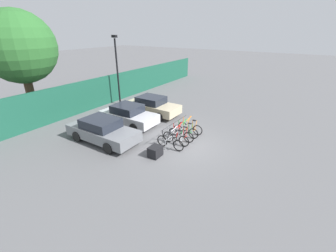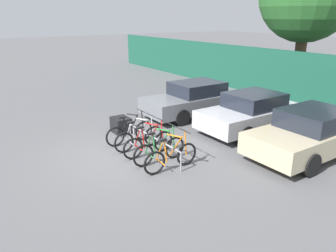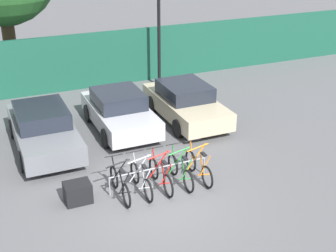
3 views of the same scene
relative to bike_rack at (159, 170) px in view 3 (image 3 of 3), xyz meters
name	(u,v)px [view 3 (image 3 of 3)]	position (x,y,z in m)	size (l,w,h in m)	color
ground_plane	(157,199)	(-0.33, -0.68, -0.47)	(120.00, 120.00, 0.00)	#59595B
hoarding_wall	(73,63)	(-0.33, 8.82, 0.74)	(36.00, 0.16, 2.42)	#19513D
bike_rack	(159,170)	(0.00, 0.00, 0.00)	(2.92, 0.04, 0.57)	gray
bicycle_black	(120,184)	(-1.19, -0.15, -0.10)	(0.68, 1.71, 1.05)	black
bicycle_silver	(141,180)	(-0.58, -0.15, -0.10)	(0.68, 1.71, 1.05)	black
bicycle_red	(161,175)	(0.00, -0.15, -0.10)	(0.68, 1.71, 1.05)	black
bicycle_green	(180,171)	(0.61, -0.15, -0.10)	(0.68, 1.71, 1.05)	black
bicycle_orange	(199,167)	(1.19, -0.15, -0.10)	(0.68, 1.71, 1.05)	black
car_grey	(43,128)	(-2.54, 3.64, 0.22)	(1.91, 4.42, 1.40)	slate
car_silver	(119,111)	(0.19, 4.06, 0.22)	(1.91, 3.98, 1.40)	#B7B7BC
car_beige	(185,102)	(2.68, 3.89, 0.22)	(1.91, 4.22, 1.40)	#C1B28E
lamp_post	(159,14)	(3.26, 7.83, 2.70)	(0.24, 0.44, 5.66)	black
cargo_crate	(78,192)	(-2.29, 0.07, -0.20)	(0.70, 0.56, 0.55)	black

